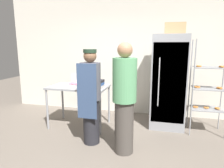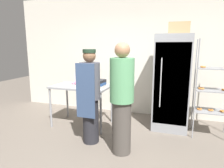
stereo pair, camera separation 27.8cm
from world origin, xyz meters
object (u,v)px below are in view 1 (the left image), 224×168
at_px(baking_rack, 208,88).
at_px(person_customer, 124,99).
at_px(donut_box, 75,84).
at_px(binder_stack, 96,84).
at_px(cardboard_storage_box, 175,29).
at_px(blender_pitcher, 90,79).
at_px(person_baker, 91,96).
at_px(refrigerator, 168,82).

distance_m(baking_rack, person_customer, 1.81).
height_order(donut_box, binder_stack, donut_box).
bearing_deg(baking_rack, person_customer, -141.31).
bearing_deg(cardboard_storage_box, blender_pitcher, -168.03).
xyz_separation_m(baking_rack, donut_box, (-2.57, -0.39, 0.03)).
bearing_deg(cardboard_storage_box, binder_stack, -154.97).
bearing_deg(person_baker, blender_pitcher, 110.52).
bearing_deg(binder_stack, donut_box, 178.44).
xyz_separation_m(person_baker, person_customer, (0.61, -0.17, 0.04)).
xyz_separation_m(blender_pitcher, binder_stack, (0.24, -0.32, -0.04)).
distance_m(blender_pitcher, cardboard_storage_box, 2.02).
bearing_deg(binder_stack, person_customer, -46.38).
distance_m(baking_rack, person_baker, 2.24).
height_order(donut_box, person_baker, person_baker).
bearing_deg(person_baker, binder_stack, 98.91).
bearing_deg(person_customer, donut_box, 147.19).
relative_size(person_baker, person_customer, 0.94).
relative_size(donut_box, blender_pitcher, 0.93).
relative_size(baking_rack, donut_box, 6.85).
height_order(refrigerator, binder_stack, refrigerator).
relative_size(refrigerator, cardboard_storage_box, 4.67).
relative_size(refrigerator, donut_box, 7.21).
bearing_deg(binder_stack, baking_rack, 10.67).
bearing_deg(refrigerator, binder_stack, -157.47).
bearing_deg(blender_pitcher, person_baker, -69.48).
xyz_separation_m(baking_rack, person_baker, (-2.02, -0.96, -0.04)).
height_order(baking_rack, blender_pitcher, baking_rack).
bearing_deg(refrigerator, baking_rack, -13.41).
bearing_deg(person_customer, person_baker, 164.55).
bearing_deg(cardboard_storage_box, donut_box, -160.77).
bearing_deg(blender_pitcher, donut_box, -125.03).
relative_size(cardboard_storage_box, person_baker, 0.25).
distance_m(donut_box, person_customer, 1.38).
xyz_separation_m(donut_box, blender_pitcher, (0.22, 0.31, 0.07)).
height_order(blender_pitcher, cardboard_storage_box, cardboard_storage_box).
bearing_deg(person_customer, baking_rack, 38.69).
bearing_deg(baking_rack, binder_stack, -169.33).
distance_m(donut_box, cardboard_storage_box, 2.31).
height_order(baking_rack, person_baker, baking_rack).
relative_size(blender_pitcher, person_customer, 0.16).
xyz_separation_m(blender_pitcher, cardboard_storage_box, (1.70, 0.36, 1.03)).
bearing_deg(refrigerator, blender_pitcher, -171.15).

